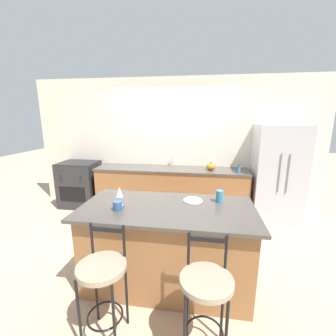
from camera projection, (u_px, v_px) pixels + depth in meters
The scene contains 15 objects.
ground_plane at pixel (168, 218), 4.37m from camera, with size 18.00×18.00×0.00m, color tan.
wall_back at pixel (173, 144), 4.74m from camera, with size 6.00×0.07×2.70m.
back_counter at pixel (171, 189), 4.63m from camera, with size 3.05×0.68×0.91m.
sink_faucet at pixel (172, 159), 4.69m from camera, with size 0.02×0.13×0.22m.
kitchen_island at pixel (167, 245), 2.59m from camera, with size 1.93×0.96×0.95m.
refrigerator at pixel (277, 173), 4.18m from camera, with size 0.86×0.73×1.79m.
oven_range at pixel (80, 184), 4.90m from camera, with size 0.78×0.66×0.97m.
bar_stool_near at pixel (103, 279), 1.90m from camera, with size 0.42×0.42×1.02m.
bar_stool_far at pixel (206, 293), 1.75m from camera, with size 0.42×0.42×1.02m.
dinner_plate at pixel (193, 200), 2.66m from camera, with size 0.23×0.23×0.02m.
wine_glass at pixel (119, 192), 2.51m from camera, with size 0.08×0.08×0.21m.
coffee_mug at pixel (118, 206), 2.39m from camera, with size 0.13×0.09×0.10m.
tumbler_cup at pixel (219, 196), 2.61m from camera, with size 0.08×0.08×0.14m.
pumpkin_decoration at pixel (211, 167), 4.35m from camera, with size 0.17×0.17×0.16m.
soap_bottle at pixel (239, 170), 4.12m from camera, with size 0.06×0.06×0.15m.
Camera 1 is at (0.62, -3.99, 1.94)m, focal length 24.00 mm.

